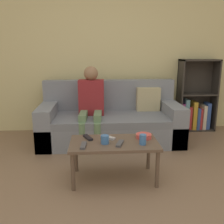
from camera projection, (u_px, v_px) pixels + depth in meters
The scene contains 13 objects.
ground_plane at pixel (118, 216), 2.04m from camera, with size 22.00×22.00×0.00m, color #84664C.
wall_back at pixel (105, 52), 4.07m from camera, with size 12.00×0.06×2.60m.
couch at pixel (111, 122), 3.74m from camera, with size 2.04×0.91×0.88m.
bookshelf at pixel (195, 105), 4.23m from camera, with size 0.62×0.28×1.19m.
coffee_table at pixel (114, 146), 2.57m from camera, with size 0.90×0.49×0.41m.
person_adult at pixel (91, 100), 3.55m from camera, with size 0.37×0.64×1.11m.
cup_near at pixel (143, 139), 2.47m from camera, with size 0.07×0.07×0.10m.
cup_far at pixel (105, 139), 2.49m from camera, with size 0.08×0.08×0.09m.
tv_remote_0 at pixel (83, 145), 2.43m from camera, with size 0.06×0.17×0.02m.
tv_remote_1 at pixel (120, 143), 2.48m from camera, with size 0.10×0.18×0.02m.
tv_remote_2 at pixel (88, 138), 2.65m from camera, with size 0.11×0.17×0.02m.
tv_remote_3 at pixel (108, 137), 2.65m from camera, with size 0.16×0.15×0.02m.
snack_bowl at pixel (144, 136), 2.66m from camera, with size 0.16×0.16×0.05m.
Camera 1 is at (-0.17, -1.77, 1.32)m, focal length 40.00 mm.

